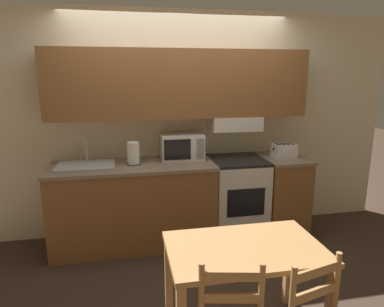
% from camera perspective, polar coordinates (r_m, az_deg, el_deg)
% --- Properties ---
extents(ground_plane, '(16.00, 16.00, 0.00)m').
position_cam_1_polar(ground_plane, '(4.37, -2.14, -12.07)').
color(ground_plane, '#3D2D23').
extents(wall_back, '(5.23, 0.38, 2.55)m').
position_cam_1_polar(wall_back, '(3.90, -1.96, 7.96)').
color(wall_back, beige).
rests_on(wall_back, ground_plane).
extents(lower_counter_main, '(1.75, 0.66, 0.92)m').
position_cam_1_polar(lower_counter_main, '(3.85, -9.63, -8.41)').
color(lower_counter_main, brown).
rests_on(lower_counter_main, ground_plane).
extents(lower_counter_right_stub, '(0.49, 0.66, 0.92)m').
position_cam_1_polar(lower_counter_right_stub, '(4.24, 14.61, -6.57)').
color(lower_counter_right_stub, brown).
rests_on(lower_counter_right_stub, ground_plane).
extents(stove_range, '(0.60, 0.63, 0.92)m').
position_cam_1_polar(stove_range, '(4.05, 7.45, -7.21)').
color(stove_range, white).
rests_on(stove_range, ground_plane).
extents(microwave, '(0.47, 0.32, 0.29)m').
position_cam_1_polar(microwave, '(3.85, -1.69, 1.18)').
color(microwave, white).
rests_on(microwave, lower_counter_main).
extents(toaster, '(0.26, 0.21, 0.16)m').
position_cam_1_polar(toaster, '(4.06, 15.07, 0.47)').
color(toaster, white).
rests_on(toaster, lower_counter_right_stub).
extents(sink_basin, '(0.59, 0.41, 0.27)m').
position_cam_1_polar(sink_basin, '(3.72, -17.28, -1.86)').
color(sink_basin, '#B7BABF').
rests_on(sink_basin, lower_counter_main).
extents(paper_towel_roll, '(0.15, 0.15, 0.24)m').
position_cam_1_polar(paper_towel_roll, '(3.68, -9.76, 0.03)').
color(paper_towel_roll, black).
rests_on(paper_towel_roll, lower_counter_main).
extents(dining_table, '(1.06, 0.66, 0.72)m').
position_cam_1_polar(dining_table, '(2.48, 8.74, -17.27)').
color(dining_table, '#B27F4C').
rests_on(dining_table, ground_plane).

